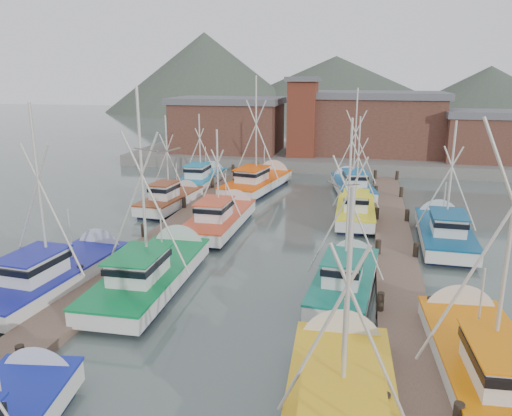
% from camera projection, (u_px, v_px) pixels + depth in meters
% --- Properties ---
extents(ground, '(260.00, 260.00, 0.00)m').
position_uv_depth(ground, '(252.00, 287.00, 24.34)').
color(ground, '#4F5F5A').
rests_on(ground, ground).
extents(dock_left, '(2.30, 46.00, 1.50)m').
position_uv_depth(dock_left, '(153.00, 246.00, 29.56)').
color(dock_left, brown).
rests_on(dock_left, ground).
extents(dock_right, '(2.30, 46.00, 1.50)m').
position_uv_depth(dock_right, '(397.00, 265.00, 26.62)').
color(dock_right, brown).
rests_on(dock_right, ground).
extents(quay, '(44.00, 16.00, 1.20)m').
position_uv_depth(quay, '(323.00, 156.00, 59.04)').
color(quay, slate).
rests_on(quay, ground).
extents(shed_left, '(12.72, 8.48, 6.20)m').
position_uv_depth(shed_left, '(228.00, 124.00, 58.50)').
color(shed_left, brown).
rests_on(shed_left, quay).
extents(shed_center, '(14.84, 9.54, 6.90)m').
position_uv_depth(shed_center, '(377.00, 122.00, 56.71)').
color(shed_center, brown).
rests_on(shed_center, quay).
extents(shed_right, '(8.48, 6.36, 5.20)m').
position_uv_depth(shed_right, '(485.00, 136.00, 51.79)').
color(shed_right, brown).
rests_on(shed_right, quay).
extents(lookout_tower, '(3.60, 3.60, 8.50)m').
position_uv_depth(lookout_tower, '(302.00, 116.00, 54.40)').
color(lookout_tower, maroon).
rests_on(lookout_tower, quay).
extents(distant_hills, '(175.00, 140.00, 42.00)m').
position_uv_depth(distant_hills, '(305.00, 110.00, 142.52)').
color(distant_hills, '#475143').
rests_on(distant_hills, ground).
extents(boat_1, '(3.72, 10.35, 8.41)m').
position_uv_depth(boat_1, '(341.00, 409.00, 14.43)').
color(boat_1, black).
rests_on(boat_1, ground).
extents(boat_4, '(4.22, 10.13, 10.47)m').
position_uv_depth(boat_4, '(155.00, 272.00, 24.40)').
color(boat_4, black).
rests_on(boat_4, ground).
extents(boat_5, '(3.52, 8.36, 8.90)m').
position_uv_depth(boat_5, '(346.00, 278.00, 23.67)').
color(boat_5, black).
rests_on(boat_5, ground).
extents(boat_6, '(4.01, 9.73, 9.72)m').
position_uv_depth(boat_6, '(60.00, 273.00, 24.27)').
color(boat_6, black).
rests_on(boat_6, ground).
extents(boat_7, '(4.80, 9.90, 12.09)m').
position_uv_depth(boat_7, '(484.00, 361.00, 16.81)').
color(boat_7, black).
rests_on(boat_7, ground).
extents(boat_8, '(3.12, 9.34, 7.48)m').
position_uv_depth(boat_8, '(222.00, 218.00, 33.62)').
color(boat_8, black).
rests_on(boat_8, ground).
extents(boat_9, '(3.21, 8.33, 7.97)m').
position_uv_depth(boat_9, '(355.00, 210.00, 35.55)').
color(boat_9, black).
rests_on(boat_9, ground).
extents(boat_10, '(3.16, 8.00, 7.72)m').
position_uv_depth(boat_10, '(173.00, 199.00, 38.51)').
color(boat_10, black).
rests_on(boat_10, ground).
extents(boat_11, '(3.46, 9.31, 8.31)m').
position_uv_depth(boat_11, '(443.00, 231.00, 30.73)').
color(boat_11, black).
rests_on(boat_11, ground).
extents(boat_12, '(4.91, 10.80, 10.90)m').
position_uv_depth(boat_12, '(260.00, 182.00, 44.76)').
color(boat_12, black).
rests_on(boat_12, ground).
extents(boat_13, '(4.27, 9.27, 9.73)m').
position_uv_depth(boat_13, '(352.00, 186.00, 43.15)').
color(boat_13, black).
rests_on(boat_13, ground).
extents(boat_14, '(3.11, 8.76, 7.35)m').
position_uv_depth(boat_14, '(203.00, 178.00, 46.21)').
color(boat_14, black).
rests_on(boat_14, ground).
extents(gull_near, '(1.49, 0.65, 0.24)m').
position_uv_depth(gull_near, '(157.00, 151.00, 16.11)').
color(gull_near, gray).
rests_on(gull_near, ground).
extents(gull_far, '(1.46, 0.64, 0.24)m').
position_uv_depth(gull_far, '(343.00, 185.00, 21.40)').
color(gull_far, gray).
rests_on(gull_far, ground).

